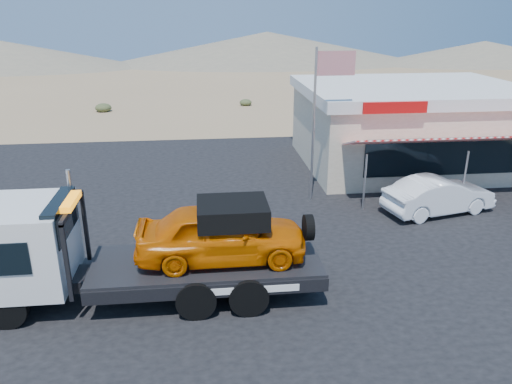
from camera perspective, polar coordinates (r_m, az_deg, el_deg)
ground at (r=15.86m, az=-7.14°, el=-7.50°), size 120.00×120.00×0.00m
asphalt_lot at (r=18.63m, az=-0.92°, el=-2.91°), size 32.00×24.00×0.02m
tow_truck at (r=13.37m, az=-12.69°, el=-5.90°), size 8.71×2.58×2.91m
white_sedan at (r=20.02m, az=20.15°, el=-0.36°), size 4.45×2.41×1.39m
jerky_store at (r=25.70m, az=17.08°, el=7.39°), size 10.40×9.97×3.90m
flagpole at (r=19.42m, az=7.35°, el=9.50°), size 1.55×0.10×6.00m
distant_hills at (r=70.14m, az=-15.22°, el=15.20°), size 126.00×48.00×4.20m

